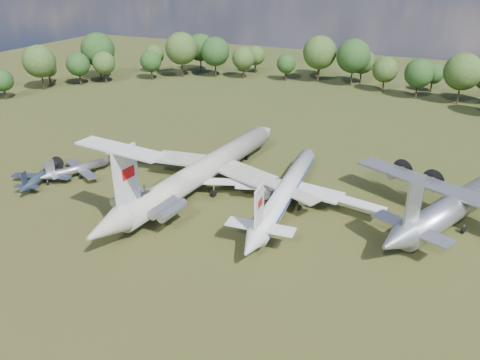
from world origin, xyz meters
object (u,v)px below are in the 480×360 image
at_px(il62_airliner, 205,174).
at_px(tu104_jet, 286,193).
at_px(small_prop_northwest, 78,171).
at_px(an12_transport, 454,210).
at_px(small_prop_west, 41,178).
at_px(person_on_il62, 145,189).

relative_size(il62_airliner, tu104_jet, 1.33).
height_order(tu104_jet, small_prop_northwest, tu104_jet).
distance_m(an12_transport, small_prop_northwest, 66.40).
relative_size(tu104_jet, small_prop_west, 2.85).
distance_m(il62_airliner, an12_transport, 41.41).
xyz_separation_m(tu104_jet, an12_transport, (25.63, 4.87, 0.42)).
distance_m(il62_airliner, small_prop_west, 30.56).
bearing_deg(small_prop_northwest, an12_transport, 34.11).
bearing_deg(person_on_il62, an12_transport, -153.35).
bearing_deg(an12_transport, small_prop_west, -142.43).
height_order(tu104_jet, an12_transport, an12_transport).
xyz_separation_m(an12_transport, small_prop_northwest, (-65.51, -10.71, -1.43)).
bearing_deg(tu104_jet, small_prop_northwest, -176.87).
distance_m(small_prop_northwest, person_on_il62, 25.59).
bearing_deg(il62_airliner, person_on_il62, -90.00).
bearing_deg(small_prop_west, il62_airliner, 4.01).
xyz_separation_m(small_prop_west, small_prop_northwest, (3.89, 5.57, 0.05)).
bearing_deg(small_prop_northwest, il62_airliner, 38.41).
bearing_deg(il62_airliner, small_prop_northwest, -161.38).
bearing_deg(tu104_jet, an12_transport, 5.56).
distance_m(an12_transport, person_on_il62, 47.39).
bearing_deg(small_prop_west, person_on_il62, -27.13).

